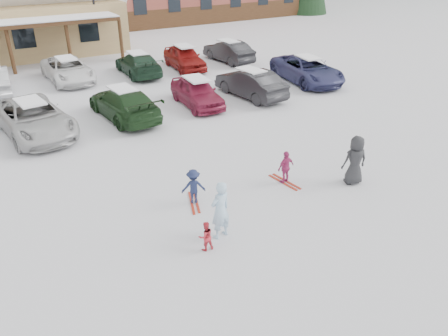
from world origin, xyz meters
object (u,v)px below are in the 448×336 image
toddler_red (206,236)px  parked_car_13 (228,51)px  parked_car_4 (197,92)px  parked_car_11 (138,64)px  parked_car_3 (124,103)px  parked_car_6 (307,69)px  lamp_post (93,1)px  child_magenta (286,167)px  parked_car_2 (33,118)px  adult_skier (220,210)px  child_navy (193,187)px  bystander_dark (355,160)px  parked_car_12 (184,57)px  parked_car_5 (251,83)px  parked_car_10 (68,70)px

toddler_red → parked_car_13: size_ratio=0.20×
parked_car_4 → parked_car_13: (6.18, 7.07, 0.02)m
parked_car_11 → parked_car_13: (6.68, -0.02, 0.03)m
parked_car_3 → parked_car_6: (11.52, 0.26, 0.02)m
lamp_post → child_magenta: 22.79m
parked_car_2 → parked_car_3: 4.07m
adult_skier → parked_car_4: 11.46m
child_magenta → parked_car_6: bearing=-140.4°
parked_car_2 → adult_skier: bearing=-80.9°
toddler_red → parked_car_4: parked_car_4 is taller
child_navy → parked_car_11: parked_car_11 is taller
parked_car_2 → parked_car_13: (14.10, 6.82, -0.04)m
bystander_dark → parked_car_4: size_ratio=0.43×
parked_car_2 → lamp_post: bearing=55.3°
toddler_red → child_navy: size_ratio=0.74×
parked_car_11 → parked_car_13: 6.68m
parked_car_3 → parked_car_4: 3.85m
toddler_red → parked_car_6: (13.03, 11.18, 0.31)m
parked_car_11 → parked_car_12: 3.18m
parked_car_4 → parked_car_6: parked_car_6 is taller
parked_car_11 → bystander_dark: bearing=97.0°
toddler_red → child_navy: bearing=-105.5°
lamp_post → child_magenta: (-0.08, -22.56, -3.22)m
child_magenta → toddler_red: bearing=17.3°
lamp_post → parked_car_11: bearing=-85.2°
toddler_red → bystander_dark: bearing=-169.8°
parked_car_3 → bystander_dark: bearing=110.2°
parked_car_3 → adult_skier: bearing=80.7°
adult_skier → parked_car_12: (7.37, 17.38, -0.14)m
parked_car_6 → parked_car_13: (-1.49, 6.66, -0.03)m
parked_car_5 → parked_car_13: parked_car_5 is taller
parked_car_6 → bystander_dark: bearing=-115.6°
toddler_red → child_navy: (0.83, 2.34, 0.16)m
parked_car_2 → parked_car_5: (11.06, -0.50, -0.01)m
lamp_post → parked_car_10: bearing=-122.1°
parked_car_5 → parked_car_6: bearing=-177.7°
lamp_post → parked_car_12: 8.31m
toddler_red → adult_skier: bearing=-150.0°
parked_car_10 → parked_car_13: parked_car_13 is taller
lamp_post → parked_car_4: 14.08m
parked_car_12 → child_navy: bearing=-110.1°
child_magenta → parked_car_4: bearing=-104.1°
parked_car_2 → parked_car_5: 11.08m
adult_skier → parked_car_13: 20.62m
parked_car_10 → parked_car_13: bearing=-6.2°
adult_skier → parked_car_3: bearing=-105.9°
child_navy → child_magenta: child_magenta is taller
adult_skier → parked_car_3: (0.85, 10.60, -0.16)m
parked_car_6 → adult_skier: bearing=-131.5°
lamp_post → bystander_dark: bearing=-85.3°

